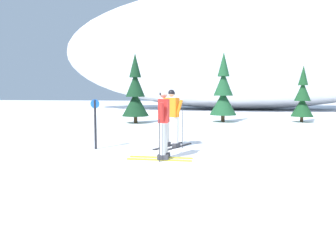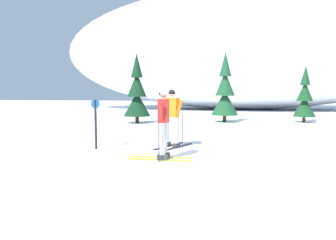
{
  "view_description": "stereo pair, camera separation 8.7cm",
  "coord_description": "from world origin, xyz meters",
  "px_view_note": "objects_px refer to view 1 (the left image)",
  "views": [
    {
      "loc": [
        0.32,
        -8.07,
        1.72
      ],
      "look_at": [
        -1.17,
        0.5,
        0.95
      ],
      "focal_mm": 32.58,
      "sensor_mm": 36.0,
      "label": 1
    },
    {
      "loc": [
        0.41,
        -8.06,
        1.72
      ],
      "look_at": [
        -1.17,
        0.5,
        0.95
      ],
      "focal_mm": 32.58,
      "sensor_mm": 36.0,
      "label": 2
    }
  ],
  "objects_px": {
    "skier_red_jacket": "(164,123)",
    "pine_tree_far_left": "(135,94)",
    "pine_tree_center_right": "(302,99)",
    "skier_orange_jacket": "(172,117)",
    "trail_marker_post": "(95,121)",
    "pine_tree_center_left": "(223,93)"
  },
  "relations": [
    {
      "from": "skier_red_jacket",
      "to": "pine_tree_far_left",
      "type": "distance_m",
      "value": 9.94
    },
    {
      "from": "skier_red_jacket",
      "to": "pine_tree_far_left",
      "type": "relative_size",
      "value": 0.45
    },
    {
      "from": "skier_red_jacket",
      "to": "pine_tree_center_right",
      "type": "xyz_separation_m",
      "value": [
        6.22,
        11.53,
        0.45
      ]
    },
    {
      "from": "skier_red_jacket",
      "to": "skier_orange_jacket",
      "type": "bearing_deg",
      "value": 92.61
    },
    {
      "from": "skier_red_jacket",
      "to": "pine_tree_far_left",
      "type": "bearing_deg",
      "value": 110.12
    },
    {
      "from": "skier_red_jacket",
      "to": "trail_marker_post",
      "type": "relative_size",
      "value": 1.19
    },
    {
      "from": "pine_tree_center_right",
      "to": "trail_marker_post",
      "type": "relative_size",
      "value": 2.18
    },
    {
      "from": "skier_orange_jacket",
      "to": "trail_marker_post",
      "type": "relative_size",
      "value": 1.2
    },
    {
      "from": "pine_tree_center_left",
      "to": "skier_orange_jacket",
      "type": "bearing_deg",
      "value": -100.37
    },
    {
      "from": "skier_red_jacket",
      "to": "pine_tree_center_left",
      "type": "height_order",
      "value": "pine_tree_center_left"
    },
    {
      "from": "pine_tree_far_left",
      "to": "pine_tree_center_right",
      "type": "distance_m",
      "value": 9.89
    },
    {
      "from": "skier_red_jacket",
      "to": "pine_tree_center_right",
      "type": "height_order",
      "value": "pine_tree_center_right"
    },
    {
      "from": "skier_orange_jacket",
      "to": "pine_tree_center_left",
      "type": "relative_size",
      "value": 0.44
    },
    {
      "from": "skier_orange_jacket",
      "to": "pine_tree_center_left",
      "type": "xyz_separation_m",
      "value": [
        1.66,
        9.08,
        0.76
      ]
    },
    {
      "from": "pine_tree_center_left",
      "to": "pine_tree_center_right",
      "type": "height_order",
      "value": "pine_tree_center_left"
    },
    {
      "from": "pine_tree_center_right",
      "to": "skier_red_jacket",
      "type": "bearing_deg",
      "value": -118.35
    },
    {
      "from": "skier_orange_jacket",
      "to": "pine_tree_center_left",
      "type": "bearing_deg",
      "value": 79.63
    },
    {
      "from": "pine_tree_center_right",
      "to": "pine_tree_center_left",
      "type": "bearing_deg",
      "value": -171.9
    },
    {
      "from": "pine_tree_center_left",
      "to": "pine_tree_center_right",
      "type": "bearing_deg",
      "value": 8.1
    },
    {
      "from": "skier_orange_jacket",
      "to": "pine_tree_center_left",
      "type": "height_order",
      "value": "pine_tree_center_left"
    },
    {
      "from": "skier_red_jacket",
      "to": "pine_tree_center_left",
      "type": "xyz_separation_m",
      "value": [
        1.58,
        10.87,
        0.79
      ]
    },
    {
      "from": "skier_orange_jacket",
      "to": "trail_marker_post",
      "type": "distance_m",
      "value": 2.36
    }
  ]
}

